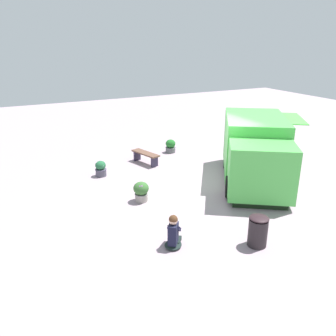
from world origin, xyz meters
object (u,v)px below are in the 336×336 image
planter_flowering_far (171,146)px  person_customer (173,233)px  food_truck (255,152)px  planter_flowering_near (141,191)px  planter_flowering_side (101,169)px  trash_bin (258,231)px  plaza_bench (146,155)px

planter_flowering_far → person_customer: bearing=153.9°
food_truck → planter_flowering_near: (0.21, 4.47, -0.76)m
planter_flowering_far → planter_flowering_side: bearing=111.5°
food_truck → trash_bin: (-3.55, 2.77, -0.69)m
plaza_bench → trash_bin: trash_bin is taller
food_truck → planter_flowering_far: 4.73m
planter_flowering_side → food_truck: bearing=-120.8°
planter_flowering_far → plaza_bench: planter_flowering_far is taller
planter_flowering_side → trash_bin: size_ratio=0.73×
planter_flowering_far → planter_flowering_near: bearing=143.0°
person_customer → planter_flowering_far: person_customer is taller
planter_flowering_side → trash_bin: (-6.55, -2.26, 0.12)m
person_customer → planter_flowering_far: 7.93m
planter_flowering_side → plaza_bench: 2.20m
planter_flowering_side → planter_flowering_far: bearing=-68.5°
planter_flowering_side → person_customer: bearing=-176.9°
food_truck → plaza_bench: 4.66m
planter_flowering_near → planter_flowering_far: bearing=-37.0°
plaza_bench → planter_flowering_side: bearing=105.0°
planter_flowering_near → person_customer: bearing=174.7°
food_truck → person_customer: 5.46m
person_customer → plaza_bench: bearing=-16.4°
trash_bin → plaza_bench: bearing=1.1°
person_customer → planter_flowering_near: person_customer is taller
planter_flowering_side → trash_bin: trash_bin is taller
planter_flowering_near → plaza_bench: size_ratio=0.45×
food_truck → planter_flowering_side: food_truck is taller
planter_flowering_side → trash_bin: bearing=-160.9°
food_truck → person_customer: (-2.63, 4.73, -0.75)m
planter_flowering_near → planter_flowering_far: size_ratio=1.09×
planter_flowering_side → plaza_bench: size_ratio=0.42×
planter_flowering_near → planter_flowering_side: planter_flowering_near is taller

